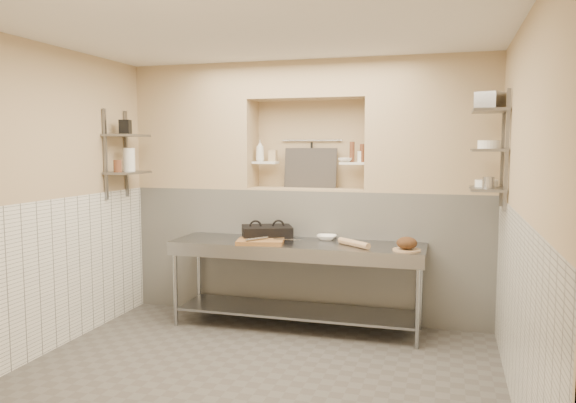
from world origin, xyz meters
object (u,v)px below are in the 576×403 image
(bowl_alcove, at_px, (345,160))
(bread_loaf, at_px, (407,243))
(rolling_pin, at_px, (354,243))
(panini_press, at_px, (267,233))
(prep_table, at_px, (296,267))
(bottle_soap, at_px, (260,151))
(jug_left, at_px, (129,160))
(mixing_bowl, at_px, (327,237))
(cutting_board, at_px, (260,242))

(bowl_alcove, bearing_deg, bread_loaf, -43.59)
(rolling_pin, relative_size, bread_loaf, 2.19)
(panini_press, xyz_separation_m, bowl_alcove, (0.75, 0.42, 0.77))
(panini_press, xyz_separation_m, bread_loaf, (1.48, -0.27, 0.00))
(prep_table, relative_size, bottle_soap, 10.61)
(jug_left, bearing_deg, panini_press, 8.21)
(rolling_pin, bearing_deg, bottle_soap, 152.39)
(mixing_bowl, relative_size, jug_left, 0.84)
(mixing_bowl, distance_m, bowl_alcove, 0.87)
(bread_loaf, xyz_separation_m, jug_left, (-2.98, 0.05, 0.76))
(panini_press, height_order, bottle_soap, bottle_soap)
(rolling_pin, relative_size, bottle_soap, 1.74)
(jug_left, bearing_deg, mixing_bowl, 9.17)
(cutting_board, bearing_deg, bottle_soap, 108.76)
(rolling_pin, height_order, bottle_soap, bottle_soap)
(cutting_board, height_order, rolling_pin, rolling_pin)
(cutting_board, relative_size, rolling_pin, 1.09)
(bread_loaf, xyz_separation_m, bowl_alcove, (-0.72, 0.69, 0.76))
(cutting_board, xyz_separation_m, mixing_bowl, (0.60, 0.41, 0.01))
(rolling_pin, height_order, bread_loaf, bread_loaf)
(bowl_alcove, bearing_deg, panini_press, -150.91)
(cutting_board, distance_m, rolling_pin, 0.94)
(panini_press, distance_m, bread_loaf, 1.50)
(prep_table, xyz_separation_m, panini_press, (-0.36, 0.12, 0.33))
(prep_table, relative_size, rolling_pin, 6.08)
(bread_loaf, relative_size, bowl_alcove, 1.30)
(panini_press, relative_size, rolling_pin, 1.46)
(cutting_board, bearing_deg, prep_table, 25.79)
(panini_press, relative_size, bottle_soap, 2.54)
(mixing_bowl, bearing_deg, bread_loaf, -24.71)
(jug_left, bearing_deg, bread_loaf, -1.00)
(prep_table, xyz_separation_m, bottle_soap, (-0.58, 0.55, 1.19))
(prep_table, xyz_separation_m, mixing_bowl, (0.27, 0.25, 0.28))
(prep_table, bearing_deg, panini_press, 161.46)
(cutting_board, relative_size, bowl_alcove, 3.11)
(panini_press, relative_size, jug_left, 2.47)
(cutting_board, relative_size, mixing_bowl, 2.19)
(bottle_soap, bearing_deg, jug_left, -153.11)
(panini_press, bearing_deg, bread_loaf, -33.97)
(bread_loaf, distance_m, bottle_soap, 2.03)
(prep_table, height_order, jug_left, jug_left)
(prep_table, relative_size, jug_left, 10.31)
(panini_press, height_order, rolling_pin, panini_press)
(panini_press, relative_size, cutting_board, 1.34)
(rolling_pin, bearing_deg, panini_press, 169.09)
(bread_loaf, distance_m, jug_left, 3.07)
(panini_press, height_order, jug_left, jug_left)
(panini_press, distance_m, bottle_soap, 0.99)
(prep_table, xyz_separation_m, rolling_pin, (0.60, -0.07, 0.29))
(mixing_bowl, height_order, bread_loaf, bread_loaf)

